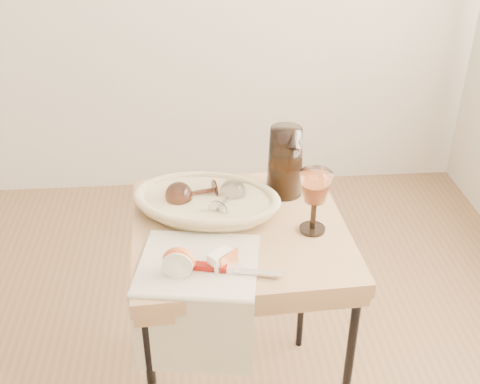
{
  "coord_description": "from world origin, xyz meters",
  "views": [
    {
      "loc": [
        0.37,
        -1.09,
        1.66
      ],
      "look_at": [
        0.48,
        0.24,
        0.86
      ],
      "focal_mm": 44.55,
      "sensor_mm": 36.0,
      "label": 1
    }
  ],
  "objects_px": {
    "bread_basket": "(207,203)",
    "table_knife": "(234,269)",
    "pitcher": "(285,161)",
    "side_table": "(239,326)",
    "apple_half": "(179,260)",
    "goblet_lying_a": "(194,193)",
    "tea_towel": "(198,264)",
    "wine_goblet": "(314,202)",
    "goblet_lying_b": "(226,199)"
  },
  "relations": [
    {
      "from": "wine_goblet",
      "to": "table_knife",
      "type": "distance_m",
      "value": 0.29
    },
    {
      "from": "goblet_lying_a",
      "to": "table_knife",
      "type": "distance_m",
      "value": 0.32
    },
    {
      "from": "bread_basket",
      "to": "pitcher",
      "type": "bearing_deg",
      "value": 34.73
    },
    {
      "from": "wine_goblet",
      "to": "table_knife",
      "type": "relative_size",
      "value": 0.84
    },
    {
      "from": "goblet_lying_a",
      "to": "table_knife",
      "type": "height_order",
      "value": "goblet_lying_a"
    },
    {
      "from": "goblet_lying_a",
      "to": "side_table",
      "type": "bearing_deg",
      "value": 126.13
    },
    {
      "from": "tea_towel",
      "to": "bread_basket",
      "type": "height_order",
      "value": "bread_basket"
    },
    {
      "from": "pitcher",
      "to": "goblet_lying_b",
      "type": "bearing_deg",
      "value": -133.45
    },
    {
      "from": "goblet_lying_b",
      "to": "pitcher",
      "type": "relative_size",
      "value": 0.48
    },
    {
      "from": "tea_towel",
      "to": "pitcher",
      "type": "height_order",
      "value": "pitcher"
    },
    {
      "from": "side_table",
      "to": "pitcher",
      "type": "distance_m",
      "value": 0.53
    },
    {
      "from": "table_knife",
      "to": "goblet_lying_b",
      "type": "bearing_deg",
      "value": 103.17
    },
    {
      "from": "bread_basket",
      "to": "apple_half",
      "type": "height_order",
      "value": "apple_half"
    },
    {
      "from": "bread_basket",
      "to": "goblet_lying_a",
      "type": "height_order",
      "value": "goblet_lying_a"
    },
    {
      "from": "goblet_lying_b",
      "to": "table_knife",
      "type": "xyz_separation_m",
      "value": [
        0.0,
        -0.27,
        -0.03
      ]
    },
    {
      "from": "bread_basket",
      "to": "apple_half",
      "type": "bearing_deg",
      "value": -90.27
    },
    {
      "from": "tea_towel",
      "to": "table_knife",
      "type": "distance_m",
      "value": 0.1
    },
    {
      "from": "goblet_lying_a",
      "to": "wine_goblet",
      "type": "distance_m",
      "value": 0.35
    },
    {
      "from": "tea_towel",
      "to": "bread_basket",
      "type": "relative_size",
      "value": 0.79
    },
    {
      "from": "pitcher",
      "to": "bread_basket",
      "type": "bearing_deg",
      "value": -144.43
    },
    {
      "from": "tea_towel",
      "to": "bread_basket",
      "type": "bearing_deg",
      "value": 92.43
    },
    {
      "from": "side_table",
      "to": "bread_basket",
      "type": "distance_m",
      "value": 0.41
    },
    {
      "from": "side_table",
      "to": "table_knife",
      "type": "height_order",
      "value": "table_knife"
    },
    {
      "from": "pitcher",
      "to": "table_knife",
      "type": "relative_size",
      "value": 1.16
    },
    {
      "from": "bread_basket",
      "to": "table_knife",
      "type": "bearing_deg",
      "value": -64.35
    },
    {
      "from": "wine_goblet",
      "to": "apple_half",
      "type": "bearing_deg",
      "value": -155.78
    },
    {
      "from": "apple_half",
      "to": "table_knife",
      "type": "relative_size",
      "value": 0.37
    },
    {
      "from": "bread_basket",
      "to": "apple_half",
      "type": "distance_m",
      "value": 0.29
    },
    {
      "from": "bread_basket",
      "to": "table_knife",
      "type": "relative_size",
      "value": 1.72
    },
    {
      "from": "goblet_lying_a",
      "to": "goblet_lying_b",
      "type": "relative_size",
      "value": 1.06
    },
    {
      "from": "pitcher",
      "to": "apple_half",
      "type": "xyz_separation_m",
      "value": [
        -0.31,
        -0.37,
        -0.06
      ]
    },
    {
      "from": "side_table",
      "to": "table_knife",
      "type": "distance_m",
      "value": 0.44
    },
    {
      "from": "side_table",
      "to": "bread_basket",
      "type": "height_order",
      "value": "bread_basket"
    },
    {
      "from": "goblet_lying_a",
      "to": "table_knife",
      "type": "bearing_deg",
      "value": 92.24
    },
    {
      "from": "goblet_lying_b",
      "to": "bread_basket",
      "type": "bearing_deg",
      "value": 95.11
    },
    {
      "from": "bread_basket",
      "to": "goblet_lying_a",
      "type": "distance_m",
      "value": 0.05
    },
    {
      "from": "bread_basket",
      "to": "wine_goblet",
      "type": "xyz_separation_m",
      "value": [
        0.28,
        -0.12,
        0.06
      ]
    },
    {
      "from": "side_table",
      "to": "tea_towel",
      "type": "height_order",
      "value": "tea_towel"
    },
    {
      "from": "goblet_lying_a",
      "to": "apple_half",
      "type": "bearing_deg",
      "value": 67.97
    },
    {
      "from": "wine_goblet",
      "to": "apple_half",
      "type": "xyz_separation_m",
      "value": [
        -0.36,
        -0.16,
        -0.05
      ]
    },
    {
      "from": "goblet_lying_b",
      "to": "wine_goblet",
      "type": "height_order",
      "value": "wine_goblet"
    },
    {
      "from": "bread_basket",
      "to": "goblet_lying_b",
      "type": "height_order",
      "value": "goblet_lying_b"
    },
    {
      "from": "pitcher",
      "to": "apple_half",
      "type": "height_order",
      "value": "pitcher"
    },
    {
      "from": "bread_basket",
      "to": "apple_half",
      "type": "xyz_separation_m",
      "value": [
        -0.08,
        -0.28,
        0.02
      ]
    },
    {
      "from": "tea_towel",
      "to": "table_knife",
      "type": "xyz_separation_m",
      "value": [
        0.09,
        -0.04,
        0.01
      ]
    },
    {
      "from": "goblet_lying_b",
      "to": "table_knife",
      "type": "height_order",
      "value": "goblet_lying_b"
    },
    {
      "from": "pitcher",
      "to": "wine_goblet",
      "type": "relative_size",
      "value": 1.39
    },
    {
      "from": "goblet_lying_b",
      "to": "table_knife",
      "type": "relative_size",
      "value": 0.56
    },
    {
      "from": "pitcher",
      "to": "wine_goblet",
      "type": "distance_m",
      "value": 0.21
    },
    {
      "from": "wine_goblet",
      "to": "table_knife",
      "type": "bearing_deg",
      "value": -143.15
    }
  ]
}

